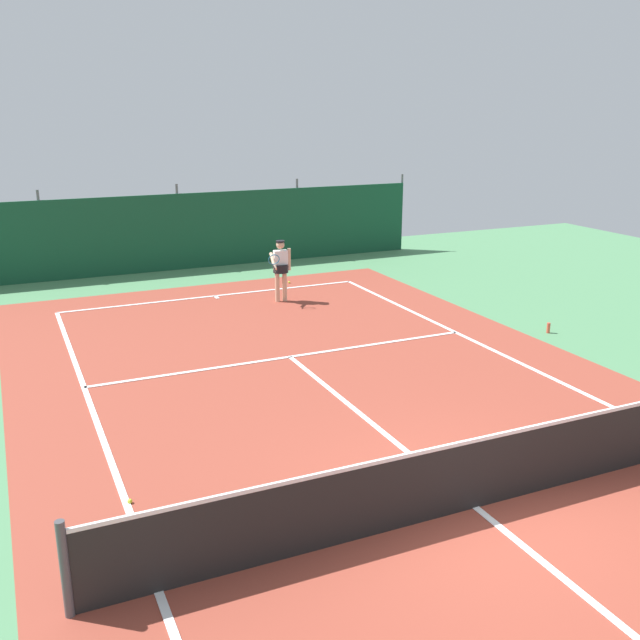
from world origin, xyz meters
TOP-DOWN VIEW (x-y plane):
  - ground_plane at (0.00, 0.00)m, footprint 36.00×36.00m
  - court_surface at (0.00, 0.00)m, footprint 11.02×26.60m
  - tennis_net at (0.00, 0.00)m, footprint 10.12×0.10m
  - back_fence at (-0.00, 16.16)m, footprint 16.30×0.98m
  - tennis_player at (1.46, 10.64)m, footprint 0.76×0.72m
  - tennis_ball_near_player at (-4.06, 1.95)m, footprint 0.07×0.07m
  - tennis_ball_midcourt at (2.43, 12.46)m, footprint 0.07×0.07m
  - parked_car at (0.34, 17.95)m, footprint 2.03×4.20m
  - water_bottle at (6.04, 5.51)m, footprint 0.08×0.08m

SIDE VIEW (x-z plane):
  - ground_plane at x=0.00m, z-range 0.00..0.00m
  - court_surface at x=0.00m, z-range 0.00..0.01m
  - tennis_ball_near_player at x=-4.06m, z-range 0.00..0.07m
  - tennis_ball_midcourt at x=2.43m, z-range 0.00..0.07m
  - water_bottle at x=6.04m, z-range 0.00..0.24m
  - tennis_net at x=0.00m, z-range -0.04..1.06m
  - back_fence at x=0.00m, z-range -0.68..2.02m
  - parked_car at x=0.34m, z-range 0.00..1.68m
  - tennis_player at x=1.46m, z-range 0.14..1.78m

